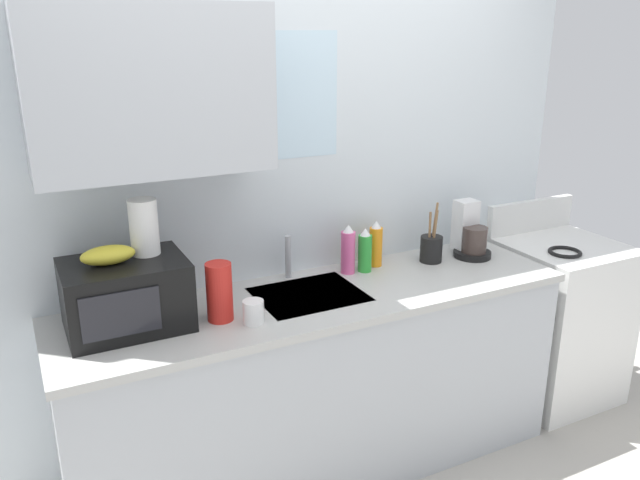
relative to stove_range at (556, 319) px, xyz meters
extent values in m
cube|color=silver|center=(-1.49, 0.35, 0.79)|extent=(3.06, 0.10, 2.50)
cube|color=#B2B7BC|center=(-2.13, 0.14, 1.33)|extent=(0.89, 0.32, 0.62)
cube|color=silver|center=(-1.54, 0.31, 1.27)|extent=(0.56, 0.02, 0.55)
cube|color=#B2B7BC|center=(-1.49, 0.00, -0.03)|extent=(2.26, 0.60, 0.86)
cube|color=#B7B7B2|center=(-1.49, 0.00, 0.42)|extent=(2.29, 0.63, 0.03)
cube|color=#9EA0A5|center=(-1.54, 0.02, 0.37)|extent=(0.46, 0.38, 0.14)
cylinder|color=#B2B5BA|center=(-1.54, 0.24, 0.54)|extent=(0.03, 0.03, 0.21)
cube|color=white|center=(0.00, 0.00, -0.01)|extent=(0.60, 0.60, 0.90)
torus|color=black|center=(-0.12, -0.10, 0.45)|extent=(0.17, 0.17, 0.02)
cube|color=white|center=(0.00, 0.28, 0.53)|extent=(0.60, 0.04, 0.18)
cube|color=black|center=(-2.30, 0.05, 0.58)|extent=(0.46, 0.34, 0.27)
cube|color=black|center=(-2.35, -0.13, 0.58)|extent=(0.28, 0.01, 0.17)
ellipsoid|color=gold|center=(-2.35, 0.05, 0.75)|extent=(0.20, 0.11, 0.07)
cylinder|color=white|center=(-2.20, 0.10, 0.82)|extent=(0.11, 0.11, 0.22)
cylinder|color=black|center=(-0.58, 0.08, 0.46)|extent=(0.19, 0.19, 0.03)
cylinder|color=#3F332D|center=(-0.58, 0.07, 0.54)|extent=(0.12, 0.12, 0.13)
cube|color=silver|center=(-0.58, 0.15, 0.59)|extent=(0.11, 0.09, 0.26)
cylinder|color=#E55999|center=(-1.26, 0.17, 0.54)|extent=(0.07, 0.07, 0.20)
cone|color=white|center=(-1.26, 0.17, 0.66)|extent=(0.05, 0.05, 0.04)
cylinder|color=green|center=(-1.17, 0.15, 0.53)|extent=(0.07, 0.07, 0.18)
cone|color=white|center=(-1.17, 0.15, 0.64)|extent=(0.05, 0.05, 0.04)
cylinder|color=orange|center=(-1.09, 0.19, 0.54)|extent=(0.06, 0.06, 0.19)
cone|color=white|center=(-1.09, 0.19, 0.65)|extent=(0.05, 0.05, 0.04)
cylinder|color=red|center=(-1.96, -0.05, 0.56)|extent=(0.10, 0.10, 0.24)
cylinder|color=white|center=(-1.86, -0.14, 0.49)|extent=(0.08, 0.08, 0.09)
cylinder|color=black|center=(-0.81, 0.12, 0.51)|extent=(0.11, 0.11, 0.13)
cylinder|color=olive|center=(-0.82, 0.12, 0.59)|extent=(0.02, 0.02, 0.22)
cylinder|color=olive|center=(-0.79, 0.13, 0.61)|extent=(0.03, 0.02, 0.26)
cylinder|color=olive|center=(-0.81, 0.10, 0.60)|extent=(0.02, 0.03, 0.23)
camera|label=1|loc=(-2.65, -2.30, 1.55)|focal=35.72mm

